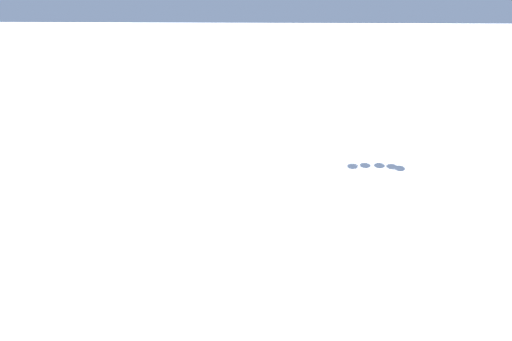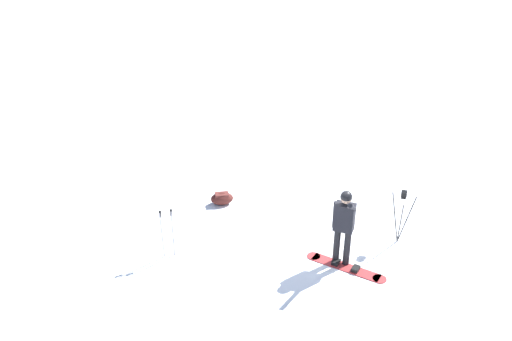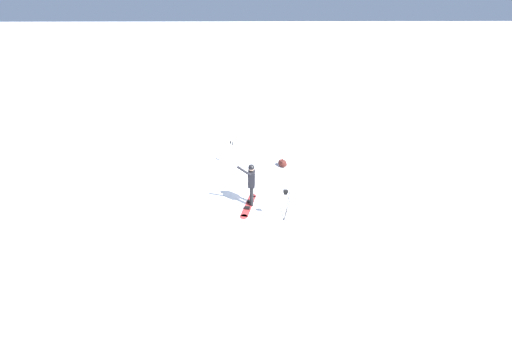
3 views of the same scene
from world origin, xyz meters
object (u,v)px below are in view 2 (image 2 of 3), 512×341
Objects in this scene: camera_tripod at (402,206)px; ski_poles at (167,227)px; snowboarder at (344,221)px; snowboard at (346,267)px; gear_bag_large at (222,198)px.

camera_tripod is 1.08× the size of ski_poles.
snowboarder reaches higher than snowboard.
snowboarder is 1.03× the size of snowboard.
gear_bag_large is 0.56× the size of ski_poles.
gear_bag_large reaches higher than snowboard.
snowboard is 3.83m from ski_poles.
snowboarder is 1.62m from camera_tripod.
snowboarder reaches higher than camera_tripod.
ski_poles is at bearing 13.92° from snowboarder.
ski_poles is (0.30, 2.44, 0.62)m from gear_bag_large.
snowboard is at bearing 52.92° from camera_tripod.
gear_bag_large is at bearing -97.09° from ski_poles.
ski_poles is (4.65, 2.05, -0.14)m from camera_tripod.
snowboard is 3.77m from gear_bag_large.
snowboarder is 3.71m from gear_bag_large.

